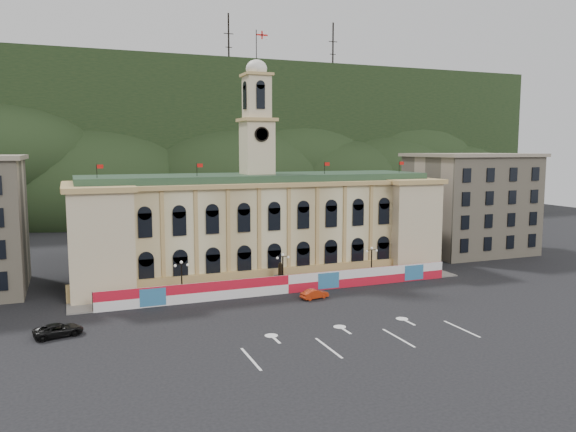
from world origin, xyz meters
name	(u,v)px	position (x,y,z in m)	size (l,w,h in m)	color
ground	(338,325)	(0.00, 0.00, 0.00)	(260.00, 260.00, 0.00)	black
lane_markings	(359,340)	(0.00, -5.00, 0.00)	(26.00, 10.00, 0.02)	white
hill_ridge	(161,149)	(0.03, 121.99, 19.48)	(230.00, 80.00, 64.00)	black
city_hall	(258,224)	(0.00, 27.63, 7.85)	(56.20, 17.60, 37.10)	beige
side_building_right	(470,203)	(43.00, 30.93, 9.33)	(21.00, 17.00, 18.60)	tan
hoarding_fence	(288,284)	(0.06, 15.07, 1.25)	(50.00, 0.44, 2.50)	red
pavement	(281,288)	(0.00, 17.75, 0.08)	(56.00, 5.50, 0.16)	slate
statue	(280,280)	(0.00, 18.00, 1.19)	(1.40, 1.40, 3.72)	#595651
lamp_left	(182,276)	(-14.00, 17.00, 3.07)	(1.96, 0.44, 5.15)	black
lamp_center	(283,268)	(0.00, 17.00, 3.07)	(1.96, 0.44, 5.15)	black
lamp_right	(372,261)	(14.00, 17.00, 3.07)	(1.96, 0.44, 5.15)	black
red_sedan	(315,294)	(2.19, 11.16, 0.63)	(4.02, 2.11, 1.26)	#B62C0D
black_suv	(58,330)	(-28.74, 7.37, 0.69)	(5.31, 3.30, 1.37)	black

